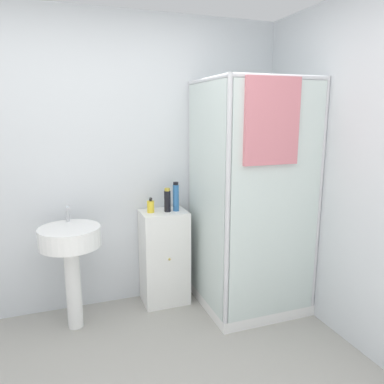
{
  "coord_description": "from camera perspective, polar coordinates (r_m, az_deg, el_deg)",
  "views": [
    {
      "loc": [
        -0.28,
        -1.53,
        1.69
      ],
      "look_at": [
        0.69,
        1.17,
        1.07
      ],
      "focal_mm": 35.0,
      "sensor_mm": 36.0,
      "label": 1
    }
  ],
  "objects": [
    {
      "name": "wall_back",
      "position": [
        3.27,
        -14.71,
        3.97
      ],
      "size": [
        6.4,
        0.06,
        2.5
      ],
      "primitive_type": "cube",
      "color": "silver",
      "rests_on": "ground_plane"
    },
    {
      "name": "shower_enclosure",
      "position": [
        3.27,
        8.35,
        -8.05
      ],
      "size": [
        0.84,
        0.87,
        1.95
      ],
      "color": "white",
      "rests_on": "ground_plane"
    },
    {
      "name": "sink",
      "position": [
        3.06,
        -18.0,
        -8.21
      ],
      "size": [
        0.47,
        0.47,
        0.96
      ],
      "color": "white",
      "rests_on": "ground_plane"
    },
    {
      "name": "shampoo_bottle_tall_black",
      "position": [
        3.24,
        -3.77,
        -1.26
      ],
      "size": [
        0.06,
        0.06,
        0.21
      ],
      "color": "black",
      "rests_on": "vanity_cabinet"
    },
    {
      "name": "shampoo_bottle_blue",
      "position": [
        3.25,
        -2.47,
        -0.75
      ],
      "size": [
        0.05,
        0.05,
        0.26
      ],
      "color": "#2D66A3",
      "rests_on": "vanity_cabinet"
    },
    {
      "name": "soap_dispenser",
      "position": [
        3.23,
        -6.33,
        -2.2
      ],
      "size": [
        0.06,
        0.06,
        0.13
      ],
      "color": "yellow",
      "rests_on": "vanity_cabinet"
    },
    {
      "name": "vanity_cabinet",
      "position": [
        3.4,
        -4.24,
        -9.86
      ],
      "size": [
        0.4,
        0.33,
        0.84
      ],
      "color": "white",
      "rests_on": "ground_plane"
    }
  ]
}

